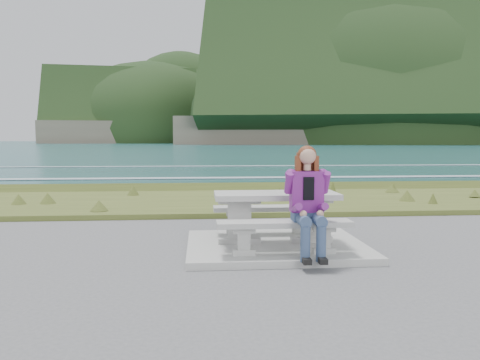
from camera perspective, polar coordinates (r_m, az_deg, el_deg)
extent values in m
cube|color=#9A9995|center=(7.02, 4.37, -8.04)|extent=(2.60, 2.10, 0.10)
cube|color=#9A9995|center=(6.94, -0.07, -7.42)|extent=(0.62, 0.12, 0.08)
cube|color=#9A9995|center=(6.88, -0.07, -5.02)|extent=(0.34, 0.09, 0.51)
cube|color=#9A9995|center=(6.84, -0.07, -2.59)|extent=(0.62, 0.12, 0.08)
cube|color=#9A9995|center=(7.11, 8.70, -7.18)|extent=(0.62, 0.12, 0.08)
cube|color=#9A9995|center=(7.05, 8.74, -4.83)|extent=(0.34, 0.09, 0.51)
cube|color=#9A9995|center=(7.01, 8.77, -2.46)|extent=(0.62, 0.12, 0.08)
cube|color=#9A9995|center=(6.89, 4.41, -1.87)|extent=(1.80, 0.75, 0.08)
cube|color=#9A9995|center=(6.26, 0.47, -8.79)|extent=(0.30, 0.12, 0.08)
cube|color=#9A9995|center=(6.23, 0.47, -7.45)|extent=(0.17, 0.09, 0.22)
cube|color=#9A9995|center=(6.20, 0.47, -6.10)|extent=(0.30, 0.12, 0.08)
cube|color=#9A9995|center=(6.45, 10.17, -8.46)|extent=(0.30, 0.12, 0.08)
cube|color=#9A9995|center=(6.42, 10.20, -7.16)|extent=(0.17, 0.09, 0.22)
cube|color=#9A9995|center=(6.39, 10.22, -5.84)|extent=(0.30, 0.12, 0.08)
cube|color=#9A9995|center=(6.25, 5.42, -5.32)|extent=(1.80, 0.35, 0.07)
cube|color=#9A9995|center=(7.62, -0.51, -6.29)|extent=(0.30, 0.12, 0.08)
cube|color=#9A9995|center=(7.60, -0.51, -5.18)|extent=(0.17, 0.09, 0.22)
cube|color=#9A9995|center=(7.57, -0.52, -4.07)|extent=(0.30, 0.12, 0.08)
cube|color=#9A9995|center=(7.78, 7.49, -6.11)|extent=(0.30, 0.12, 0.08)
cube|color=#9A9995|center=(7.75, 7.50, -5.02)|extent=(0.17, 0.09, 0.22)
cube|color=#9A9995|center=(7.73, 7.52, -3.92)|extent=(0.30, 0.12, 0.08)
cube|color=#9A9995|center=(7.62, 3.54, -3.45)|extent=(1.80, 0.35, 0.07)
cube|color=#3D4D1C|center=(11.92, 0.51, -2.87)|extent=(160.00, 4.50, 0.22)
cube|color=#655A4C|center=(14.79, -0.54, -1.34)|extent=(160.00, 0.80, 2.20)
plane|color=#1D5053|center=(436.77, -4.73, 4.53)|extent=(1600.00, 1600.00, 0.00)
cube|color=white|center=(21.06, -1.79, -4.22)|extent=(220.00, 3.00, 0.06)
cube|color=white|center=(28.97, -2.64, -1.69)|extent=(220.00, 2.00, 0.06)
cube|color=white|center=(40.91, -3.29, 0.26)|extent=(220.00, 1.40, 0.06)
cube|color=white|center=(58.86, -3.77, 1.70)|extent=(220.00, 1.00, 0.06)
cube|color=#655A4C|center=(361.42, 16.50, 5.68)|extent=(296.14, 193.70, 18.00)
ellipsoid|color=black|center=(361.48, 16.51, 6.15)|extent=(311.77, 210.10, 195.63)
cube|color=#655A4C|center=(448.48, -9.88, 5.64)|extent=(201.55, 149.04, 18.00)
ellipsoid|color=black|center=(448.53, -9.89, 6.02)|extent=(211.86, 162.91, 126.58)
cube|color=navy|center=(6.13, 8.54, -6.80)|extent=(0.39, 0.73, 0.57)
cube|color=#771E7D|center=(6.27, 8.12, -1.37)|extent=(0.42, 0.25, 0.54)
sphere|color=tan|center=(6.22, 8.21, 2.93)|extent=(0.23, 0.23, 0.23)
sphere|color=#542913|center=(6.24, 8.16, 3.03)|extent=(0.25, 0.25, 0.25)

